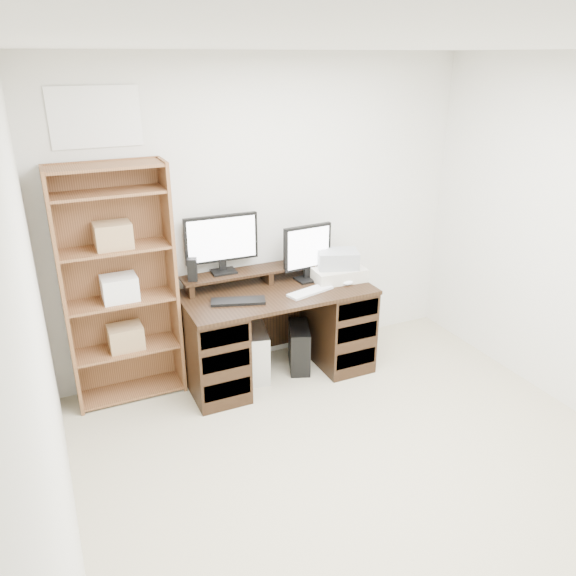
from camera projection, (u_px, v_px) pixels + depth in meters
room at (414, 312)px, 2.87m from camera, size 3.54×4.04×2.54m
desk at (277, 331)px, 4.56m from camera, size 1.50×0.70×0.75m
riser_shelf at (267, 271)px, 4.56m from camera, size 1.40×0.22×0.12m
monitor_wide at (222, 241)px, 4.36m from camera, size 0.58×0.15×0.46m
monitor_small at (307, 251)px, 4.54m from camera, size 0.42×0.17×0.46m
speaker at (192, 270)px, 4.25m from camera, size 0.09×0.09×0.18m
keyboard_black at (238, 301)px, 4.20m from camera, size 0.43×0.25×0.02m
keyboard_white at (310, 291)px, 4.38m from camera, size 0.41×0.22×0.02m
mouse at (348, 283)px, 4.52m from camera, size 0.11×0.09×0.04m
printer at (337, 273)px, 4.62m from camera, size 0.44×0.35×0.11m
basket at (338, 259)px, 4.58m from camera, size 0.38×0.33×0.14m
tower_silver at (255, 352)px, 4.61m from camera, size 0.28×0.45×0.42m
tower_black at (299, 347)px, 4.73m from camera, size 0.29×0.41×0.38m
bookshelf at (119, 285)px, 4.09m from camera, size 0.80×0.30×1.80m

